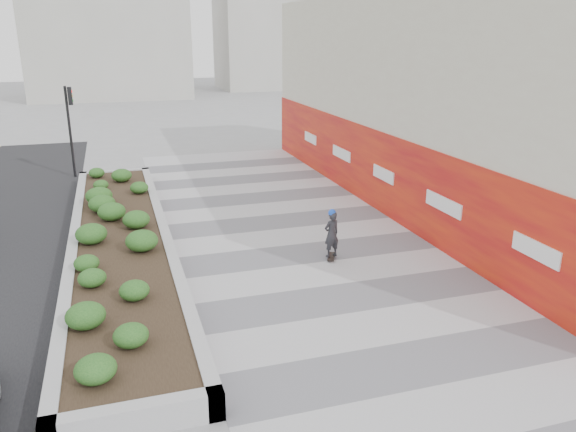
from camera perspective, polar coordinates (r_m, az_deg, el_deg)
name	(u,v)px	position (r m, az deg, el deg)	size (l,w,h in m)	color
ground	(383,331)	(13.13, 9.60, -11.44)	(160.00, 160.00, 0.00)	gray
walkway	(333,278)	(15.56, 4.63, -6.34)	(8.00, 36.00, 0.01)	#A8A8AD
building	(447,100)	(22.89, 15.81, 11.23)	(6.04, 24.08, 8.00)	beige
planter	(120,237)	(18.12, -16.68, -2.08)	(3.00, 18.00, 0.90)	#9E9EA0
traffic_signal_near	(70,118)	(27.91, -21.26, 9.27)	(0.33, 0.28, 4.20)	black
manhole_cover	(350,276)	(15.74, 6.33, -6.11)	(0.44, 0.44, 0.01)	#595654
skateboarder	(332,234)	(16.62, 4.45, -1.82)	(0.58, 0.74, 1.55)	beige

